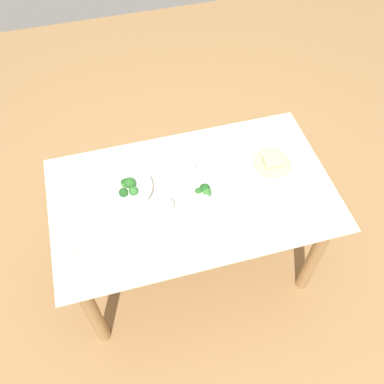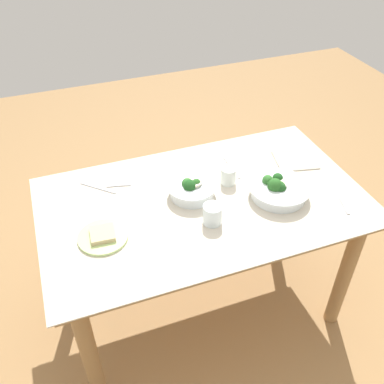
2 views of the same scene
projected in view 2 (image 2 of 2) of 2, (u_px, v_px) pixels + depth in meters
ground_plane at (201, 303)px, 2.37m from camera, size 6.00×6.00×0.00m
dining_table at (203, 220)px, 1.97m from camera, size 1.43×0.85×0.75m
broccoli_bowl_far at (278, 190)px, 1.89m from camera, size 0.27×0.27×0.10m
broccoli_bowl_near at (192, 189)px, 1.90m from camera, size 0.22×0.22×0.10m
bread_side_plate at (103, 236)px, 1.70m from camera, size 0.20×0.20×0.03m
water_glass_center at (212, 214)px, 1.76m from camera, size 0.08×0.08×0.09m
water_glass_side at (228, 176)px, 1.97m from camera, size 0.07×0.07×0.08m
fork_by_far_bowl at (117, 186)px, 1.97m from camera, size 0.11×0.04×0.00m
fork_by_near_bowl at (345, 207)px, 1.85m from camera, size 0.04×0.10×0.00m
table_knife_left at (98, 188)px, 1.96m from camera, size 0.14×0.14×0.00m
table_knife_right at (232, 168)px, 2.08m from camera, size 0.01×0.18×0.00m
napkin_folded_upper at (295, 160)px, 2.13m from camera, size 0.23×0.21×0.01m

